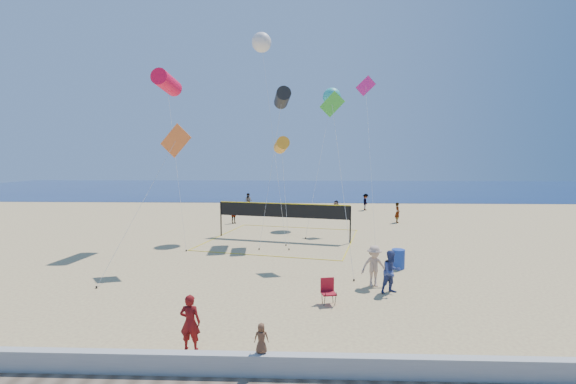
{
  "coord_description": "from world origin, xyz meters",
  "views": [
    {
      "loc": [
        0.94,
        -12.9,
        5.86
      ],
      "look_at": [
        0.39,
        2.0,
        4.54
      ],
      "focal_mm": 24.0,
      "sensor_mm": 36.0,
      "label": 1
    }
  ],
  "objects_px": {
    "trash_barrel": "(398,259)",
    "volleyball_net": "(283,214)",
    "woman": "(190,322)",
    "camp_chair": "(328,289)"
  },
  "relations": [
    {
      "from": "trash_barrel",
      "to": "volleyball_net",
      "type": "relative_size",
      "value": 0.09
    },
    {
      "from": "trash_barrel",
      "to": "volleyball_net",
      "type": "xyz_separation_m",
      "value": [
        -6.52,
        7.12,
        1.32
      ]
    },
    {
      "from": "camp_chair",
      "to": "trash_barrel",
      "type": "xyz_separation_m",
      "value": [
        4.07,
        5.14,
        -0.07
      ]
    },
    {
      "from": "woman",
      "to": "camp_chair",
      "type": "relative_size",
      "value": 1.52
    },
    {
      "from": "woman",
      "to": "camp_chair",
      "type": "xyz_separation_m",
      "value": [
        4.45,
        3.94,
        -0.29
      ]
    },
    {
      "from": "woman",
      "to": "volleyball_net",
      "type": "distance_m",
      "value": 16.35
    },
    {
      "from": "camp_chair",
      "to": "volleyball_net",
      "type": "relative_size",
      "value": 0.1
    },
    {
      "from": "camp_chair",
      "to": "trash_barrel",
      "type": "relative_size",
      "value": 1.11
    },
    {
      "from": "woman",
      "to": "volleyball_net",
      "type": "bearing_deg",
      "value": -94.76
    },
    {
      "from": "woman",
      "to": "camp_chair",
      "type": "height_order",
      "value": "woman"
    }
  ]
}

